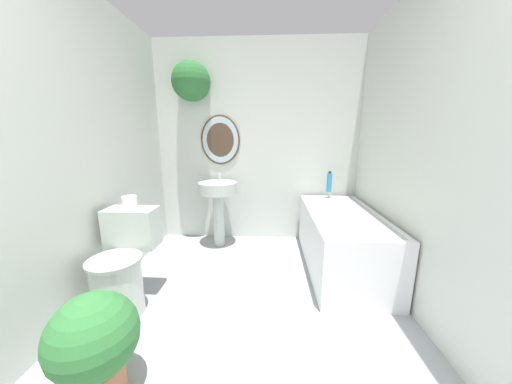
{
  "coord_description": "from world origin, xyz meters",
  "views": [
    {
      "loc": [
        0.14,
        -0.29,
        1.31
      ],
      "look_at": [
        0.04,
        1.79,
        0.85
      ],
      "focal_mm": 18.0,
      "sensor_mm": 36.0,
      "label": 1
    }
  ],
  "objects_px": {
    "bathtub": "(341,239)",
    "shampoo_bottle": "(329,182)",
    "toilet": "(123,265)",
    "pedestal_sink": "(218,197)",
    "toilet_paper_roll": "(130,202)",
    "potted_plant": "(95,341)"
  },
  "relations": [
    {
      "from": "toilet",
      "to": "pedestal_sink",
      "type": "xyz_separation_m",
      "value": [
        0.51,
        1.18,
        0.25
      ]
    },
    {
      "from": "potted_plant",
      "to": "toilet_paper_roll",
      "type": "distance_m",
      "value": 1.03
    },
    {
      "from": "bathtub",
      "to": "shampoo_bottle",
      "type": "distance_m",
      "value": 0.74
    },
    {
      "from": "toilet",
      "to": "bathtub",
      "type": "distance_m",
      "value": 1.95
    },
    {
      "from": "pedestal_sink",
      "to": "shampoo_bottle",
      "type": "xyz_separation_m",
      "value": [
        1.3,
        0.09,
        0.18
      ]
    },
    {
      "from": "bathtub",
      "to": "toilet_paper_roll",
      "type": "distance_m",
      "value": 1.95
    },
    {
      "from": "toilet",
      "to": "potted_plant",
      "type": "relative_size",
      "value": 1.31
    },
    {
      "from": "toilet",
      "to": "toilet_paper_roll",
      "type": "bearing_deg",
      "value": 90.0
    },
    {
      "from": "toilet",
      "to": "pedestal_sink",
      "type": "bearing_deg",
      "value": 66.71
    },
    {
      "from": "pedestal_sink",
      "to": "potted_plant",
      "type": "bearing_deg",
      "value": -97.7
    },
    {
      "from": "shampoo_bottle",
      "to": "toilet_paper_roll",
      "type": "relative_size",
      "value": 2.19
    },
    {
      "from": "bathtub",
      "to": "shampoo_bottle",
      "type": "height_order",
      "value": "shampoo_bottle"
    },
    {
      "from": "shampoo_bottle",
      "to": "potted_plant",
      "type": "xyz_separation_m",
      "value": [
        -1.56,
        -1.96,
        -0.45
      ]
    },
    {
      "from": "potted_plant",
      "to": "pedestal_sink",
      "type": "bearing_deg",
      "value": 82.3
    },
    {
      "from": "toilet",
      "to": "toilet_paper_roll",
      "type": "height_order",
      "value": "toilet_paper_roll"
    },
    {
      "from": "potted_plant",
      "to": "toilet_paper_roll",
      "type": "relative_size",
      "value": 5.11
    },
    {
      "from": "toilet",
      "to": "bathtub",
      "type": "relative_size",
      "value": 0.52
    },
    {
      "from": "pedestal_sink",
      "to": "bathtub",
      "type": "height_order",
      "value": "pedestal_sink"
    },
    {
      "from": "toilet",
      "to": "potted_plant",
      "type": "xyz_separation_m",
      "value": [
        0.25,
        -0.7,
        -0.02
      ]
    },
    {
      "from": "toilet",
      "to": "pedestal_sink",
      "type": "distance_m",
      "value": 1.31
    },
    {
      "from": "shampoo_bottle",
      "to": "potted_plant",
      "type": "distance_m",
      "value": 2.54
    },
    {
      "from": "toilet",
      "to": "shampoo_bottle",
      "type": "xyz_separation_m",
      "value": [
        1.81,
        1.27,
        0.43
      ]
    }
  ]
}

